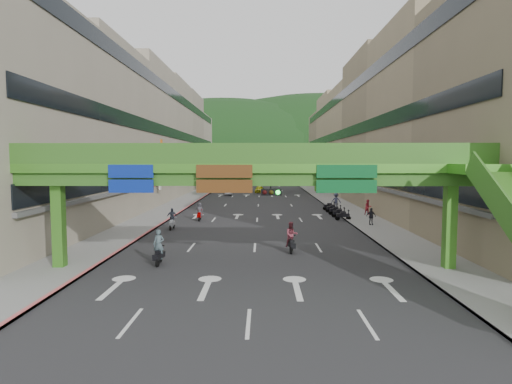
{
  "coord_description": "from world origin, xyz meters",
  "views": [
    {
      "loc": [
        0.52,
        -17.8,
        6.22
      ],
      "look_at": [
        0.0,
        18.0,
        3.5
      ],
      "focal_mm": 30.0,
      "sensor_mm": 36.0,
      "label": 1
    }
  ],
  "objects_px": {
    "scooter_rider_near": "(159,248)",
    "car_silver": "(227,192)",
    "car_yellow": "(259,189)",
    "scooter_rider_mid": "(291,237)",
    "pedestrian_red": "(368,209)",
    "overpass_near": "(270,178)"
  },
  "relations": [
    {
      "from": "scooter_rider_mid",
      "to": "pedestrian_red",
      "type": "height_order",
      "value": "scooter_rider_mid"
    },
    {
      "from": "overpass_near",
      "to": "scooter_rider_mid",
      "type": "xyz_separation_m",
      "value": [
        1.55,
        5.16,
        -4.14
      ]
    },
    {
      "from": "car_silver",
      "to": "car_yellow",
      "type": "bearing_deg",
      "value": 37.62
    },
    {
      "from": "scooter_rider_mid",
      "to": "pedestrian_red",
      "type": "xyz_separation_m",
      "value": [
        9.71,
        18.64,
        -0.23
      ]
    },
    {
      "from": "scooter_rider_mid",
      "to": "car_silver",
      "type": "relative_size",
      "value": 0.54
    },
    {
      "from": "scooter_rider_mid",
      "to": "car_silver",
      "type": "height_order",
      "value": "scooter_rider_mid"
    },
    {
      "from": "overpass_near",
      "to": "scooter_rider_mid",
      "type": "relative_size",
      "value": 13.6
    },
    {
      "from": "car_yellow",
      "to": "pedestrian_red",
      "type": "distance_m",
      "value": 35.07
    },
    {
      "from": "overpass_near",
      "to": "pedestrian_red",
      "type": "xyz_separation_m",
      "value": [
        11.27,
        23.8,
        -4.37
      ]
    },
    {
      "from": "pedestrian_red",
      "to": "scooter_rider_near",
      "type": "bearing_deg",
      "value": -143.71
    },
    {
      "from": "car_yellow",
      "to": "overpass_near",
      "type": "bearing_deg",
      "value": -84.71
    },
    {
      "from": "scooter_rider_near",
      "to": "car_yellow",
      "type": "height_order",
      "value": "scooter_rider_near"
    },
    {
      "from": "overpass_near",
      "to": "car_yellow",
      "type": "relative_size",
      "value": 7.32
    },
    {
      "from": "overpass_near",
      "to": "car_silver",
      "type": "relative_size",
      "value": 7.37
    },
    {
      "from": "overpass_near",
      "to": "scooter_rider_mid",
      "type": "bearing_deg",
      "value": 73.23
    },
    {
      "from": "overpass_near",
      "to": "car_yellow",
      "type": "distance_m",
      "value": 56.86
    },
    {
      "from": "scooter_rider_mid",
      "to": "scooter_rider_near",
      "type": "bearing_deg",
      "value": -156.42
    },
    {
      "from": "scooter_rider_near",
      "to": "car_silver",
      "type": "xyz_separation_m",
      "value": [
        0.07,
        49.05,
        -0.37
      ]
    },
    {
      "from": "scooter_rider_near",
      "to": "car_silver",
      "type": "bearing_deg",
      "value": 89.91
    },
    {
      "from": "car_yellow",
      "to": "pedestrian_red",
      "type": "height_order",
      "value": "pedestrian_red"
    },
    {
      "from": "car_yellow",
      "to": "scooter_rider_mid",
      "type": "bearing_deg",
      "value": -82.89
    },
    {
      "from": "car_silver",
      "to": "pedestrian_red",
      "type": "relative_size",
      "value": 2.27
    }
  ]
}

